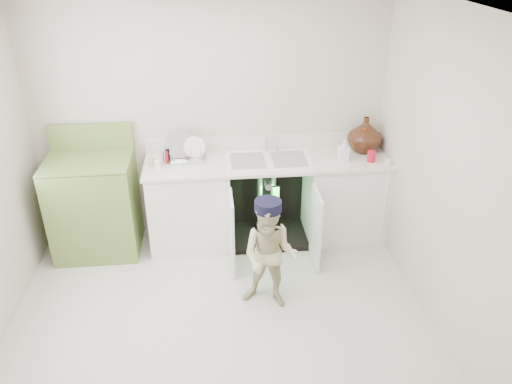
% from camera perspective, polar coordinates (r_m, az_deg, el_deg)
% --- Properties ---
extents(ground, '(3.50, 3.50, 0.00)m').
position_cam_1_polar(ground, '(4.39, -4.08, -14.12)').
color(ground, beige).
rests_on(ground, ground).
extents(room_shell, '(6.00, 5.50, 1.26)m').
position_cam_1_polar(room_shell, '(3.67, -4.74, 0.52)').
color(room_shell, beige).
rests_on(room_shell, ground).
extents(counter_run, '(2.44, 1.02, 1.26)m').
position_cam_1_polar(counter_run, '(5.14, 1.84, -0.56)').
color(counter_run, white).
rests_on(counter_run, ground).
extents(avocado_stove, '(0.81, 0.65, 1.25)m').
position_cam_1_polar(avocado_stove, '(5.19, -17.92, -1.31)').
color(avocado_stove, olive).
rests_on(avocado_stove, ground).
extents(repair_worker, '(0.59, 0.97, 1.01)m').
position_cam_1_polar(repair_worker, '(4.21, 1.61, -7.19)').
color(repair_worker, beige).
rests_on(repair_worker, ground).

